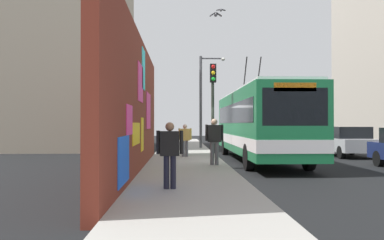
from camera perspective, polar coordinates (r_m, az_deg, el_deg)
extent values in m
plane|color=black|center=(17.67, 4.31, -6.18)|extent=(80.00, 80.00, 0.00)
cube|color=#9E9B93|center=(17.56, -0.92, -5.97)|extent=(48.00, 3.20, 0.15)
cube|color=maroon|center=(13.73, -7.97, 2.07)|extent=(14.32, 0.30, 4.72)
cube|color=#F2338C|center=(13.47, -7.42, 5.32)|extent=(1.65, 0.02, 1.27)
cube|color=blue|center=(9.47, -9.78, -5.72)|extent=(1.83, 0.02, 1.13)
cube|color=yellow|center=(12.10, -8.03, -1.96)|extent=(1.99, 0.02, 0.66)
cube|color=#F2338C|center=(10.45, -8.99, 0.02)|extent=(1.19, 0.02, 0.78)
cube|color=#33D8E5|center=(14.64, -7.00, 7.27)|extent=(1.14, 0.02, 1.47)
cube|color=yellow|center=(14.04, -7.18, -2.06)|extent=(0.89, 0.02, 1.18)
cube|color=#F2338C|center=(16.91, -6.28, 1.29)|extent=(2.04, 0.02, 1.51)
cube|color=#9E937F|center=(29.81, -16.22, 8.34)|extent=(10.89, 6.84, 12.66)
cube|color=black|center=(28.92, -9.59, 4.74)|extent=(9.26, 0.04, 1.10)
cube|color=black|center=(29.39, -9.58, 10.97)|extent=(9.26, 0.04, 1.10)
cube|color=#19723F|center=(18.64, 9.55, -0.33)|extent=(11.65, 2.49, 2.71)
cube|color=silver|center=(18.70, 9.54, 4.00)|extent=(11.18, 2.29, 0.12)
cube|color=white|center=(18.66, 9.55, -2.80)|extent=(11.67, 2.51, 0.44)
cube|color=black|center=(13.02, 14.62, 1.86)|extent=(0.04, 2.12, 1.22)
cube|color=black|center=(18.65, 9.54, 0.92)|extent=(10.71, 2.52, 0.87)
cube|color=orange|center=(13.07, 14.60, 4.62)|extent=(0.06, 1.37, 0.28)
cylinder|color=black|center=(20.56, 9.53, 5.94)|extent=(1.43, 0.06, 2.00)
cylinder|color=black|center=(20.43, 7.59, 5.98)|extent=(1.43, 0.06, 2.00)
cylinder|color=black|center=(15.37, 16.46, -5.13)|extent=(1.00, 0.28, 1.00)
cylinder|color=black|center=(14.82, 8.14, -5.32)|extent=(1.00, 0.28, 1.00)
cylinder|color=black|center=(22.56, 10.48, -3.68)|extent=(1.00, 0.28, 1.00)
cylinder|color=black|center=(22.18, 4.78, -3.74)|extent=(1.00, 0.28, 1.00)
cylinder|color=black|center=(17.81, 25.30, -5.05)|extent=(0.64, 0.22, 0.64)
cube|color=#B7B7BC|center=(22.55, 21.38, -3.27)|extent=(4.14, 1.93, 0.66)
cube|color=black|center=(22.61, 21.29, -1.66)|extent=(2.48, 1.73, 0.60)
cylinder|color=black|center=(21.70, 24.91, -4.24)|extent=(0.64, 0.22, 0.64)
cylinder|color=black|center=(20.98, 20.69, -4.38)|extent=(0.64, 0.22, 0.64)
cylinder|color=black|center=(24.16, 21.99, -3.87)|extent=(0.64, 0.22, 0.64)
cylinder|color=black|center=(23.52, 18.13, -3.97)|extent=(0.64, 0.22, 0.64)
cylinder|color=#595960|center=(15.32, 3.58, -4.83)|extent=(0.14, 0.14, 0.88)
cylinder|color=#595960|center=(15.30, 2.91, -4.84)|extent=(0.14, 0.14, 0.88)
cube|color=black|center=(15.27, 3.24, -1.95)|extent=(0.22, 0.51, 0.66)
cylinder|color=black|center=(15.30, 4.39, -1.82)|extent=(0.09, 0.09, 0.63)
cylinder|color=black|center=(15.24, 2.09, -1.83)|extent=(0.09, 0.09, 0.63)
sphere|color=tan|center=(15.26, 3.24, -0.27)|extent=(0.24, 0.24, 0.24)
cylinder|color=#1E1E2D|center=(9.72, -2.73, -7.53)|extent=(0.14, 0.14, 0.80)
cylinder|color=#1E1E2D|center=(9.73, -3.71, -7.53)|extent=(0.14, 0.14, 0.80)
cube|color=black|center=(9.66, -3.22, -3.40)|extent=(0.22, 0.47, 0.60)
cylinder|color=black|center=(9.66, -1.53, -3.22)|extent=(0.09, 0.09, 0.57)
cylinder|color=black|center=(9.67, -4.90, -3.21)|extent=(0.09, 0.09, 0.57)
sphere|color=#936B4C|center=(9.65, -3.22, -0.97)|extent=(0.22, 0.22, 0.22)
cylinder|color=#595960|center=(19.16, -0.77, -4.14)|extent=(0.14, 0.14, 0.77)
cylinder|color=#595960|center=(19.16, -1.24, -4.14)|extent=(0.14, 0.14, 0.77)
cube|color=gold|center=(19.13, -1.01, -2.12)|extent=(0.22, 0.45, 0.58)
cylinder|color=gold|center=(19.13, -0.18, -2.03)|extent=(0.09, 0.09, 0.55)
cylinder|color=gold|center=(19.13, -1.83, -2.03)|extent=(0.09, 0.09, 0.55)
sphere|color=beige|center=(19.12, -1.01, -0.94)|extent=(0.21, 0.21, 0.21)
cylinder|color=#2D382D|center=(18.17, 2.99, 1.29)|extent=(0.14, 0.14, 4.33)
cube|color=black|center=(18.09, 3.05, 6.75)|extent=(0.20, 0.28, 0.84)
sphere|color=red|center=(18.01, 3.08, 7.68)|extent=(0.18, 0.18, 0.18)
sphere|color=yellow|center=(17.98, 3.08, 6.79)|extent=(0.18, 0.18, 0.18)
sphere|color=green|center=(17.94, 3.08, 5.91)|extent=(0.18, 0.18, 0.18)
cylinder|color=#4C4C51|center=(26.30, 1.27, 2.63)|extent=(0.18, 0.18, 6.09)
cylinder|color=#4C4C51|center=(26.67, 2.89, 8.85)|extent=(0.10, 1.50, 0.10)
ellipsoid|color=silver|center=(26.73, 4.51, 8.72)|extent=(0.44, 0.28, 0.20)
ellipsoid|color=slate|center=(24.40, 4.19, 15.47)|extent=(0.32, 0.14, 0.12)
cube|color=slate|center=(24.42, 4.53, 15.53)|extent=(0.20, 0.28, 0.09)
cube|color=slate|center=(24.39, 3.85, 15.54)|extent=(0.20, 0.28, 0.09)
ellipsoid|color=#47474C|center=(17.73, 3.44, 14.84)|extent=(0.32, 0.14, 0.12)
cube|color=#47474C|center=(17.75, 3.90, 14.92)|extent=(0.20, 0.25, 0.17)
cube|color=#47474C|center=(17.73, 2.97, 14.94)|extent=(0.20, 0.25, 0.17)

